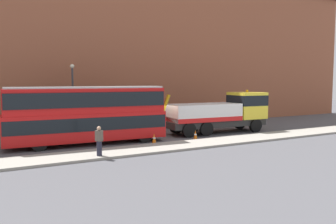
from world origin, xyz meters
TOP-DOWN VIEW (x-y plane):
  - ground_plane at (0.00, 0.00)m, footprint 120.00×120.00m
  - near_kerb at (0.00, -4.20)m, footprint 60.00×2.80m
  - building_facade at (0.00, 7.30)m, footprint 60.00×1.50m
  - recovery_tow_truck at (5.59, -0.30)m, footprint 10.21×3.17m
  - double_decker_bus at (-6.11, -0.27)m, footprint 11.15×3.21m
  - pedestrian_onlooker at (-6.80, -4.98)m, footprint 0.44×0.48m
  - traffic_cone_near_bus at (-1.88, -2.26)m, footprint 0.36×0.36m
  - traffic_cone_midway at (1.62, -2.30)m, footprint 0.36×0.36m
  - street_lamp at (-5.72, 5.10)m, footprint 0.36×0.36m

SIDE VIEW (x-z plane):
  - ground_plane at x=0.00m, z-range 0.00..0.00m
  - near_kerb at x=0.00m, z-range 0.00..0.15m
  - traffic_cone_near_bus at x=-1.88m, z-range -0.02..0.70m
  - traffic_cone_midway at x=1.62m, z-range -0.02..0.70m
  - pedestrian_onlooker at x=-6.80m, z-range 0.13..1.84m
  - recovery_tow_truck at x=5.59m, z-range -0.08..3.59m
  - double_decker_bus at x=-6.11m, z-range 0.20..4.26m
  - street_lamp at x=-5.72m, z-range 0.56..6.39m
  - building_facade at x=0.00m, z-range 0.07..16.07m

